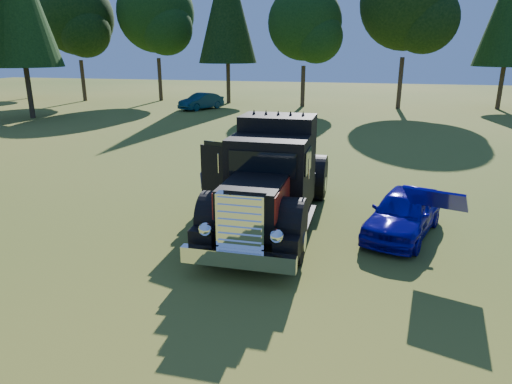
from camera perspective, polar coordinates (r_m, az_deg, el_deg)
The scene contains 7 objects.
ground at distance 11.51m, azimuth 4.30°, elevation -7.08°, with size 120.00×120.00×0.00m, color #355519.
treeline at distance 38.10m, azimuth 7.99°, elevation 21.69°, with size 72.10×24.04×13.84m.
diamond_t_truck at distance 12.46m, azimuth 1.86°, elevation 1.17°, with size 3.35×7.16×3.00m.
hotrod_coupe at distance 12.73m, azimuth 17.98°, elevation -2.44°, with size 2.53×4.20×1.89m.
spectator_near at distance 13.27m, azimuth -4.56°, elevation 0.03°, with size 0.59×0.39×1.62m, color #1A1B3D.
spectator_far at distance 13.98m, azimuth -5.76°, elevation 1.01°, with size 0.81×0.63×1.67m, color #1C2243.
distant_teal_car at distance 38.50m, azimuth -6.86°, elevation 11.19°, with size 1.39×3.99×1.32m, color #093137.
Camera 1 is at (1.67, -10.35, 4.77)m, focal length 32.00 mm.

